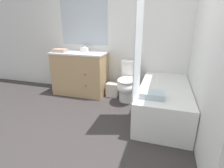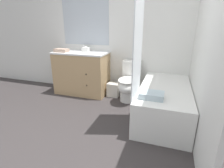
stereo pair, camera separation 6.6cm
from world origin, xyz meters
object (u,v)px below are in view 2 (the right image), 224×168
toilet (129,84)px  hand_towel_folded (61,50)px  vanity_cabinet (82,72)px  bath_towel_folded (152,95)px  sink_faucet (85,49)px  tissue_box (86,49)px  wastebasket (113,90)px  bathtub (164,102)px

toilet → hand_towel_folded: (-1.40, -0.02, 0.57)m
vanity_cabinet → bath_towel_folded: bearing=-32.7°
sink_faucet → tissue_box: (0.07, -0.11, 0.01)m
sink_faucet → hand_towel_folded: bearing=-139.4°
wastebasket → tissue_box: tissue_box is taller
bath_towel_folded → vanity_cabinet: bearing=147.3°
bathtub → bath_towel_folded: size_ratio=5.03×
wastebasket → tissue_box: 1.00m
bathtub → hand_towel_folded: (-2.08, 0.39, 0.66)m
wastebasket → hand_towel_folded: (-1.07, -0.13, 0.77)m
vanity_cabinet → bathtub: size_ratio=0.70×
vanity_cabinet → toilet: bearing=-5.2°
wastebasket → hand_towel_folded: size_ratio=1.03×
sink_faucet → hand_towel_folded: (-0.37, -0.32, -0.00)m
sink_faucet → toilet: sink_faucet is taller
wastebasket → bath_towel_folded: bearing=-49.9°
toilet → wastebasket: (-0.34, 0.11, -0.20)m
toilet → tissue_box: size_ratio=5.32×
bathtub → hand_towel_folded: hand_towel_folded is taller
tissue_box → hand_towel_folded: size_ratio=0.51×
hand_towel_folded → tissue_box: bearing=25.0°
tissue_box → toilet: bearing=-11.1°
sink_faucet → bath_towel_folded: (1.55, -1.20, -0.37)m
toilet → tissue_box: 1.14m
vanity_cabinet → wastebasket: bearing=1.7°
toilet → wastebasket: bearing=161.3°
tissue_box → bath_towel_folded: tissue_box is taller
toilet → vanity_cabinet: bearing=174.8°
vanity_cabinet → hand_towel_folded: bearing=-163.1°
vanity_cabinet → toilet: size_ratio=1.49×
bathtub → hand_towel_folded: bearing=169.3°
wastebasket → tissue_box: (-0.62, 0.07, 0.78)m
toilet → sink_faucet: bearing=163.8°
tissue_box → hand_towel_folded: 0.49m
bathtub → bath_towel_folded: bath_towel_folded is taller
toilet → wastebasket: 0.41m
bathtub → wastebasket: bathtub is taller
toilet → hand_towel_folded: size_ratio=2.72×
toilet → bathtub: toilet is taller
vanity_cabinet → toilet: (1.03, -0.09, -0.11)m
toilet → bathtub: size_ratio=0.47×
vanity_cabinet → wastebasket: size_ratio=3.96×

